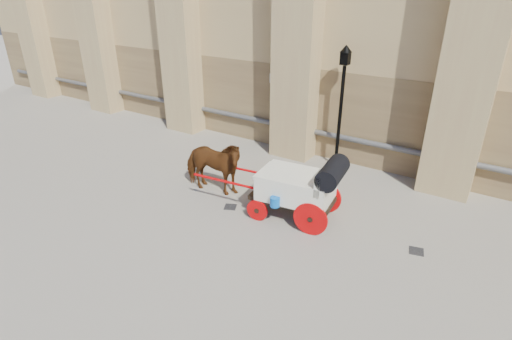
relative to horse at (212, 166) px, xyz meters
The scene contains 6 objects.
ground 1.82m from the horse, ahead, with size 90.00×90.00×0.00m, color gray.
horse is the anchor object (origin of this frame).
carriage 2.76m from the horse, ahead, with size 4.07×1.55×1.74m.
street_lamp 4.48m from the horse, 58.24° to the left, with size 0.37×0.37×3.91m.
drain_grate_near 1.31m from the horse, 24.98° to the right, with size 0.32×0.32×0.01m, color black.
drain_grate_far 5.73m from the horse, ahead, with size 0.32×0.32×0.01m, color black.
Camera 1 is at (5.03, -8.07, 5.61)m, focal length 28.00 mm.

